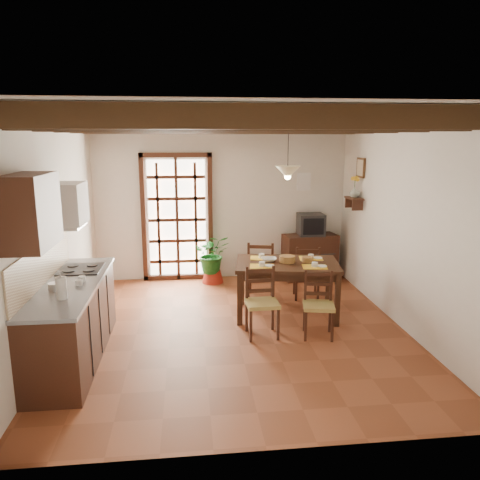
{
  "coord_description": "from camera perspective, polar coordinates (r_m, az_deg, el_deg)",
  "views": [
    {
      "loc": [
        -0.6,
        -5.85,
        2.52
      ],
      "look_at": [
        0.1,
        0.4,
        1.15
      ],
      "focal_mm": 35.0,
      "sensor_mm": 36.0,
      "label": 1
    }
  ],
  "objects": [
    {
      "name": "ground_plane",
      "position": [
        6.4,
        -0.5,
        -10.9
      ],
      "size": [
        5.0,
        5.0,
        0.0
      ],
      "primitive_type": "plane",
      "color": "brown"
    },
    {
      "name": "room_shell",
      "position": [
        5.93,
        -0.53,
        5.46
      ],
      "size": [
        4.52,
        5.02,
        2.81
      ],
      "color": "silver",
      "rests_on": "ground_plane"
    },
    {
      "name": "ceiling_beams",
      "position": [
        5.89,
        -0.55,
        13.93
      ],
      "size": [
        4.5,
        4.34,
        0.2
      ],
      "color": "black",
      "rests_on": "room_shell"
    },
    {
      "name": "french_door",
      "position": [
        8.41,
        -7.67,
        2.98
      ],
      "size": [
        1.26,
        0.11,
        2.32
      ],
      "color": "white",
      "rests_on": "ground_plane"
    },
    {
      "name": "kitchen_counter",
      "position": [
        5.8,
        -19.71,
        -9.14
      ],
      "size": [
        0.64,
        2.25,
        1.38
      ],
      "color": "#351A10",
      "rests_on": "ground_plane"
    },
    {
      "name": "upper_cabinet",
      "position": [
        4.83,
        -24.13,
        3.23
      ],
      "size": [
        0.35,
        0.8,
        0.7
      ],
      "primitive_type": "cube",
      "color": "#351A10",
      "rests_on": "room_shell"
    },
    {
      "name": "range_hood",
      "position": [
        6.03,
        -20.28,
        4.03
      ],
      "size": [
        0.38,
        0.6,
        0.54
      ],
      "color": "white",
      "rests_on": "room_shell"
    },
    {
      "name": "counter_items",
      "position": [
        5.73,
        -19.86,
        -4.28
      ],
      "size": [
        0.5,
        1.43,
        0.25
      ],
      "color": "black",
      "rests_on": "kitchen_counter"
    },
    {
      "name": "dining_table",
      "position": [
        6.74,
        5.75,
        -3.56
      ],
      "size": [
        1.57,
        1.13,
        0.79
      ],
      "rotation": [
        0.0,
        0.0,
        -0.15
      ],
      "color": "#351D11",
      "rests_on": "ground_plane"
    },
    {
      "name": "chair_near_left",
      "position": [
        6.15,
        2.68,
        -9.1
      ],
      "size": [
        0.42,
        0.4,
        0.89
      ],
      "rotation": [
        0.0,
        0.0,
        0.03
      ],
      "color": "#A48E45",
      "rests_on": "ground_plane"
    },
    {
      "name": "chair_near_right",
      "position": [
        6.21,
        9.5,
        -9.19
      ],
      "size": [
        0.45,
        0.44,
        0.84
      ],
      "rotation": [
        0.0,
        0.0,
        -0.2
      ],
      "color": "#A48E45",
      "rests_on": "ground_plane"
    },
    {
      "name": "chair_far_left",
      "position": [
        7.55,
        2.56,
        -4.88
      ],
      "size": [
        0.51,
        0.5,
        0.94
      ],
      "rotation": [
        0.0,
        0.0,
        2.92
      ],
      "color": "#A48E45",
      "rests_on": "ground_plane"
    },
    {
      "name": "chair_far_right",
      "position": [
        7.6,
        8.07,
        -5.03
      ],
      "size": [
        0.45,
        0.43,
        0.87
      ],
      "rotation": [
        0.0,
        0.0,
        3.01
      ],
      "color": "#A48E45",
      "rests_on": "ground_plane"
    },
    {
      "name": "table_setting",
      "position": [
        6.7,
        5.78,
        -2.2
      ],
      "size": [
        1.06,
        0.7,
        0.1
      ],
      "rotation": [
        0.0,
        0.0,
        -0.15
      ],
      "color": "yellow",
      "rests_on": "dining_table"
    },
    {
      "name": "table_bowl",
      "position": [
        6.74,
        3.55,
        -2.39
      ],
      "size": [
        0.23,
        0.23,
        0.05
      ],
      "primitive_type": "imported",
      "rotation": [
        0.0,
        0.0,
        -0.06
      ],
      "color": "white",
      "rests_on": "dining_table"
    },
    {
      "name": "sideboard",
      "position": [
        8.63,
        8.5,
        -2.02
      ],
      "size": [
        1.01,
        0.56,
        0.81
      ],
      "primitive_type": "cube",
      "rotation": [
        0.0,
        0.0,
        0.14
      ],
      "color": "#351A10",
      "rests_on": "ground_plane"
    },
    {
      "name": "crt_tv",
      "position": [
        8.5,
        8.63,
        1.88
      ],
      "size": [
        0.46,
        0.43,
        0.39
      ],
      "rotation": [
        0.0,
        0.0,
        -0.02
      ],
      "color": "black",
      "rests_on": "sideboard"
    },
    {
      "name": "fuse_box",
      "position": [
        8.63,
        7.79,
        7.06
      ],
      "size": [
        0.25,
        0.03,
        0.32
      ],
      "primitive_type": "cube",
      "color": "white",
      "rests_on": "room_shell"
    },
    {
      "name": "plant_pot",
      "position": [
        8.38,
        -3.35,
        -4.44
      ],
      "size": [
        0.38,
        0.38,
        0.23
      ],
      "primitive_type": "cone",
      "color": "maroon",
      "rests_on": "ground_plane"
    },
    {
      "name": "potted_plant",
      "position": [
        8.26,
        -3.39,
        -1.39
      ],
      "size": [
        1.69,
        1.47,
        1.79
      ],
      "primitive_type": "imported",
      "rotation": [
        0.0,
        0.0,
        0.06
      ],
      "color": "#144C19",
      "rests_on": "ground_plane"
    },
    {
      "name": "wall_shelf",
      "position": [
        8.01,
        13.73,
        4.69
      ],
      "size": [
        0.2,
        0.42,
        0.2
      ],
      "color": "#351A10",
      "rests_on": "room_shell"
    },
    {
      "name": "shelf_vase",
      "position": [
        7.99,
        13.78,
        5.68
      ],
      "size": [
        0.15,
        0.15,
        0.15
      ],
      "primitive_type": "imported",
      "color": "#B2BFB2",
      "rests_on": "wall_shelf"
    },
    {
      "name": "shelf_flowers",
      "position": [
        7.97,
        13.86,
        7.17
      ],
      "size": [
        0.14,
        0.14,
        0.36
      ],
      "color": "yellow",
      "rests_on": "shelf_vase"
    },
    {
      "name": "framed_picture",
      "position": [
        7.98,
        14.5,
        8.53
      ],
      "size": [
        0.03,
        0.32,
        0.32
      ],
      "color": "brown",
      "rests_on": "room_shell"
    },
    {
      "name": "pendant_lamp",
      "position": [
        6.6,
        5.83,
        8.38
      ],
      "size": [
        0.36,
        0.36,
        0.84
      ],
      "color": "black",
      "rests_on": "room_shell"
    }
  ]
}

